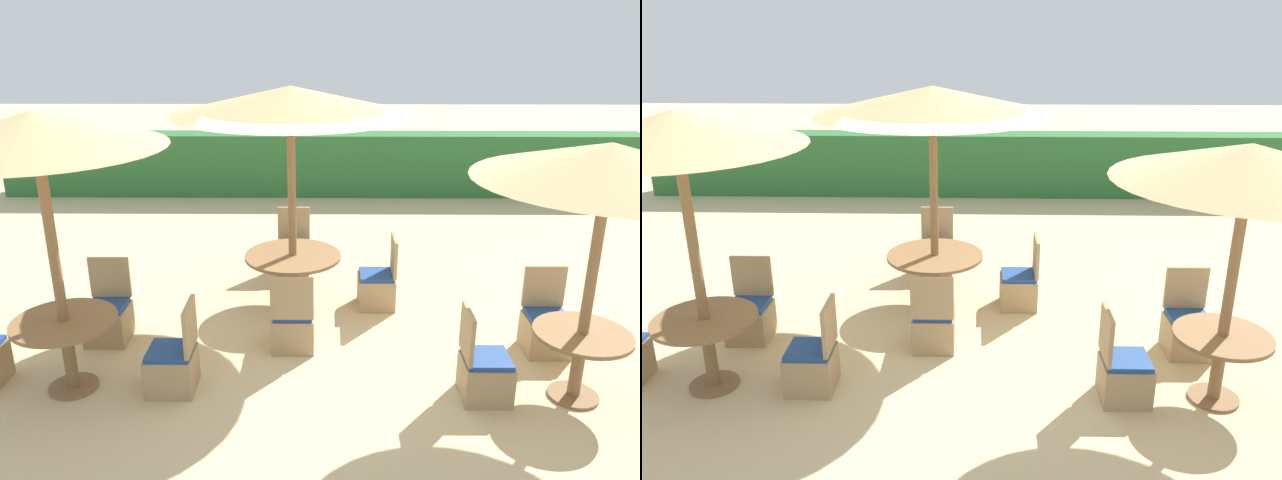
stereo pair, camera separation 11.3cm
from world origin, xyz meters
The scene contains 15 objects.
ground_plane centered at (0.00, 0.00, 0.00)m, with size 40.00×40.00×0.00m, color #D1BA8C.
hedge_row centered at (0.00, 5.99, 0.63)m, with size 13.00×0.70×1.26m, color #2D6B33.
parasol_front_left centered at (-2.44, -1.29, 2.57)m, with size 2.27×2.27×2.75m.
round_table_front_left centered at (-2.44, -1.29, 0.58)m, with size 1.00×1.00×0.76m.
patio_chair_front_left_east centered at (-1.43, -1.29, 0.26)m, with size 0.46×0.46×0.93m.
patio_chair_front_left_north centered at (-2.40, -0.29, 0.26)m, with size 0.46×0.46×0.93m.
parasol_front_right centered at (2.49, -1.39, 2.32)m, with size 2.34×2.34×2.50m.
round_table_front_right centered at (2.49, -1.39, 0.52)m, with size 0.91×0.91×0.70m.
patio_chair_front_right_north centered at (2.49, -0.49, 0.26)m, with size 0.46×0.46×0.93m.
patio_chair_front_right_west centered at (1.60, -1.40, 0.26)m, with size 0.46×0.46×0.93m.
parasol_center centered at (-0.34, 0.61, 2.58)m, with size 2.76×2.76×2.76m.
round_table_center centered at (-0.34, 0.61, 0.58)m, with size 1.20×1.20×0.70m.
patio_chair_center_south centered at (-0.29, -0.46, 0.26)m, with size 0.46×0.46×0.93m.
patio_chair_center_east centered at (0.73, 0.63, 0.26)m, with size 0.46×0.46×0.93m.
patio_chair_center_north centered at (-0.39, 1.71, 0.26)m, with size 0.46×0.46×0.93m.
Camera 1 is at (0.07, -6.63, 3.50)m, focal length 35.00 mm.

